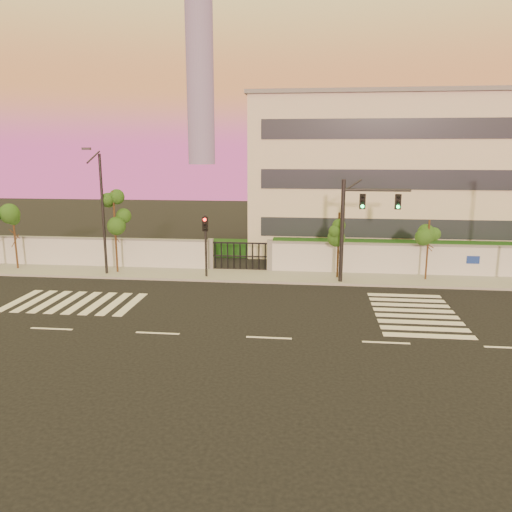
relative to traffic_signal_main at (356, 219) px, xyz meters
name	(u,v)px	position (x,y,z in m)	size (l,w,h in m)	color
ground	(269,338)	(-4.37, -9.53, -4.01)	(120.00, 120.00, 0.00)	black
sidewalk	(283,277)	(-4.37, 0.97, -3.94)	(60.00, 3.00, 0.15)	gray
perimeter_wall	(286,257)	(-4.26, 2.47, -2.94)	(60.00, 0.36, 2.20)	silver
hedge_row	(303,253)	(-3.20, 5.21, -3.20)	(41.00, 4.25, 1.80)	#103813
institutional_building	(402,174)	(4.63, 12.46, 2.14)	(24.40, 12.40, 12.25)	beige
distant_skyscraper	(200,55)	(-69.37, 270.47, 57.97)	(16.00, 16.00, 118.00)	slate
road_markings	(245,310)	(-5.95, -5.77, -4.00)	(57.00, 7.62, 0.02)	silver
street_tree_b	(14,223)	(-22.49, 1.13, -0.76)	(1.61, 1.28, 4.41)	#382314
street_tree_c	(115,213)	(-15.31, 0.87, 0.01)	(1.59, 1.27, 5.47)	#382314
street_tree_d	(339,230)	(-0.92, 1.04, -0.87)	(1.57, 1.25, 4.26)	#382314
street_tree_e	(429,236)	(4.53, 1.16, -1.16)	(1.37, 1.09, 3.87)	#382314
traffic_signal_main	(356,219)	(0.00, 0.00, 0.00)	(4.02, 0.39, 6.35)	black
traffic_signal_secondary	(206,239)	(-9.23, 0.30, -1.43)	(0.32, 0.32, 4.07)	black
streetlight_west	(102,208)	(-15.88, 0.20, 0.41)	(0.49, 1.97, 8.18)	black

